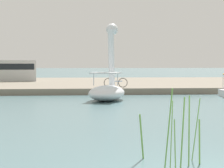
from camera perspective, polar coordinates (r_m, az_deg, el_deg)
The scene contains 5 objects.
shore_bank_far at distance 36.94m, azimuth -0.95°, elevation 0.06°, with size 137.92×22.69×0.42m, color slate.
swan_boat at distance 21.57m, azimuth -0.67°, elevation -0.32°, with size 2.83×3.80×4.34m.
bicycle_parked at distance 26.90m, azimuth 0.54°, elevation 0.20°, with size 1.64×0.13×0.66m.
parked_van at distance 38.28m, azimuth -14.23°, elevation 2.00°, with size 4.49×2.60×1.98m.
reed_clump_foreground at distance 7.73m, azimuth 14.38°, elevation -7.18°, with size 3.14×1.39×1.58m.
Camera 1 is at (-2.62, -5.93, 1.95)m, focal length 62.86 mm.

